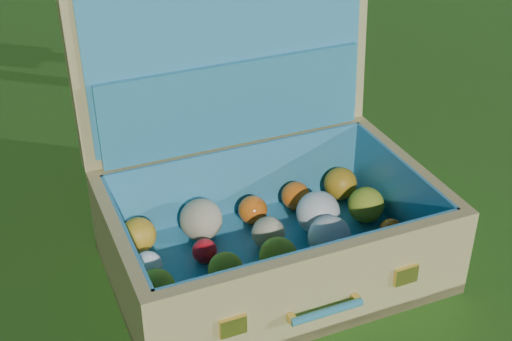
# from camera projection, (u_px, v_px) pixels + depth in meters

# --- Properties ---
(ground) EXTENTS (60.00, 60.00, 0.00)m
(ground) POSITION_uv_depth(u_px,v_px,m) (228.00, 259.00, 1.55)
(ground) COLOR #215114
(ground) RESTS_ON ground
(suitcase) EXTENTS (0.66, 0.54, 0.64)m
(suitcase) POSITION_uv_depth(u_px,v_px,m) (258.00, 179.00, 1.49)
(suitcase) COLOR tan
(suitcase) RESTS_ON ground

